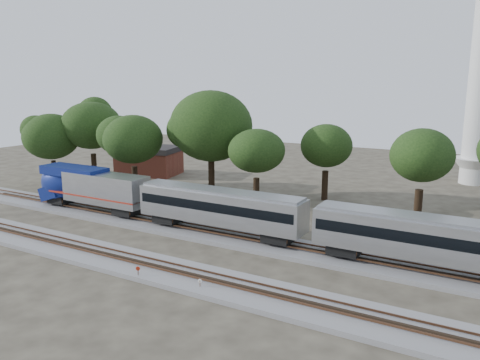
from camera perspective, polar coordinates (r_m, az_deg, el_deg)
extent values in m
plane|color=#383328|center=(44.38, -8.61, -8.74)|extent=(160.00, 160.00, 0.00)
cube|color=slate|center=(48.88, -4.27, -6.44)|extent=(160.00, 5.00, 0.40)
cube|color=brown|center=(48.18, -4.75, -6.15)|extent=(160.00, 0.08, 0.15)
cube|color=brown|center=(49.31, -3.81, -5.71)|extent=(160.00, 0.08, 0.15)
cube|color=slate|center=(41.46, -12.07, -10.09)|extent=(160.00, 5.00, 0.40)
cube|color=brown|center=(40.80, -12.77, -9.80)|extent=(160.00, 0.08, 0.15)
cube|color=brown|center=(41.79, -11.44, -9.21)|extent=(160.00, 0.08, 0.15)
cube|color=silver|center=(56.69, -16.07, -0.99)|extent=(11.01, 3.11, 3.43)
ellipsoid|color=navy|center=(62.53, -21.15, -0.40)|extent=(5.61, 3.24, 4.78)
cube|color=navy|center=(60.07, -19.57, 1.06)|extent=(8.82, 3.05, 1.04)
cube|color=black|center=(61.94, -20.91, 0.49)|extent=(0.46, 2.39, 1.36)
cube|color=maroon|center=(57.76, -16.89, -1.70)|extent=(13.50, 3.15, 0.19)
cube|color=black|center=(62.82, -20.93, -2.13)|extent=(2.70, 2.28, 0.93)
cube|color=black|center=(55.04, -13.62, -3.57)|extent=(2.70, 2.28, 0.93)
cube|color=silver|center=(47.09, -2.52, -3.29)|extent=(18.07, 3.11, 3.11)
cube|color=black|center=(47.01, -2.52, -2.92)|extent=(17.44, 3.16, 0.93)
cube|color=gray|center=(46.69, -2.54, -1.38)|extent=(17.65, 2.49, 0.36)
cube|color=black|center=(51.28, -8.73, -4.50)|extent=(2.70, 2.28, 0.93)
cube|color=black|center=(44.70, 4.69, -6.87)|extent=(2.70, 2.28, 0.93)
cube|color=silver|center=(40.69, 21.63, -6.58)|extent=(18.07, 3.11, 3.11)
cube|color=black|center=(40.60, 21.66, -6.16)|extent=(17.44, 3.16, 0.93)
cube|color=gray|center=(40.24, 21.80, -4.40)|extent=(17.65, 2.49, 0.36)
cube|color=black|center=(42.58, 12.61, -8.08)|extent=(2.70, 2.28, 0.93)
cylinder|color=#512D19|center=(38.94, -12.31, -11.10)|extent=(0.07, 0.07, 0.99)
cylinder|color=red|center=(38.77, -12.34, -10.50)|extent=(0.34, 0.16, 0.35)
cylinder|color=#512D19|center=(36.26, -4.90, -12.73)|extent=(0.06, 0.06, 0.89)
cylinder|color=silver|center=(36.10, -4.91, -12.16)|extent=(0.32, 0.08, 0.32)
cube|color=#512D19|center=(37.21, -7.27, -12.62)|extent=(0.57, 0.43, 0.30)
cone|color=silver|center=(81.24, 26.56, 1.00)|extent=(6.42, 6.42, 4.01)
cube|color=brown|center=(81.72, -11.01, 2.06)|extent=(11.00, 8.74, 3.92)
cube|color=black|center=(81.36, -11.08, 3.73)|extent=(11.24, 8.98, 0.88)
cylinder|color=black|center=(74.77, -21.68, 0.64)|extent=(0.70, 0.70, 4.17)
ellipsoid|color=black|center=(73.97, -22.01, 4.94)|extent=(7.85, 7.85, 6.68)
cylinder|color=black|center=(74.14, -17.32, 1.17)|extent=(0.70, 0.70, 4.97)
ellipsoid|color=black|center=(73.26, -17.65, 6.36)|extent=(9.37, 9.37, 7.97)
cylinder|color=black|center=(65.39, -12.67, -0.23)|extent=(0.70, 0.70, 4.33)
ellipsoid|color=black|center=(64.45, -12.91, 4.88)|extent=(8.16, 8.16, 6.94)
cylinder|color=black|center=(63.93, -3.49, 0.19)|extent=(0.70, 0.70, 5.27)
ellipsoid|color=black|center=(62.89, -3.57, 6.58)|extent=(9.93, 9.93, 8.44)
cylinder|color=black|center=(57.99, 2.00, -1.66)|extent=(0.70, 0.70, 3.95)
ellipsoid|color=black|center=(56.98, 2.04, 3.59)|extent=(7.45, 7.45, 6.34)
cylinder|color=black|center=(63.56, 10.30, -0.65)|extent=(0.70, 0.70, 3.95)
ellipsoid|color=black|center=(62.64, 10.48, 4.14)|extent=(7.45, 7.45, 6.33)
cylinder|color=black|center=(53.72, 20.85, -3.34)|extent=(0.70, 0.70, 4.32)
ellipsoid|color=black|center=(52.58, 21.31, 2.84)|extent=(8.14, 8.14, 6.92)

